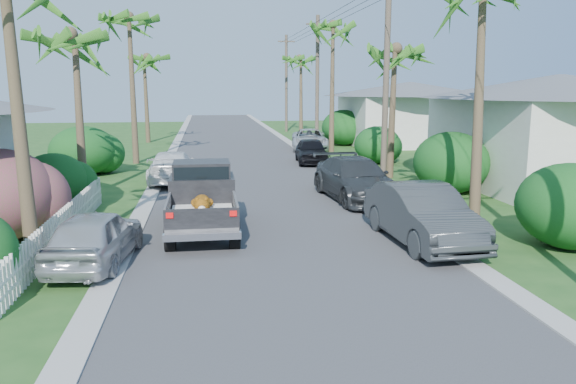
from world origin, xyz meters
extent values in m
plane|color=#224B1C|center=(0.00, 0.00, 0.00)|extent=(120.00, 120.00, 0.00)
cube|color=#38383A|center=(0.00, 25.00, 0.01)|extent=(8.00, 100.00, 0.02)
cube|color=#A5A39E|center=(-4.30, 25.00, 0.03)|extent=(0.60, 100.00, 0.06)
cube|color=#A5A39E|center=(4.30, 25.00, 0.03)|extent=(0.60, 100.00, 0.06)
cylinder|color=black|center=(-3.05, 4.20, 0.38)|extent=(0.28, 0.76, 0.76)
cylinder|color=black|center=(-1.35, 4.20, 0.38)|extent=(0.28, 0.76, 0.76)
cylinder|color=black|center=(-3.05, 7.45, 0.38)|extent=(0.28, 0.76, 0.76)
cylinder|color=black|center=(-1.35, 7.45, 0.38)|extent=(0.28, 0.76, 0.76)
cube|color=slate|center=(-2.20, 4.85, 0.62)|extent=(1.90, 2.40, 0.24)
cube|color=slate|center=(-3.12, 4.85, 1.00)|extent=(0.06, 2.40, 0.55)
cube|color=slate|center=(-1.28, 4.85, 1.00)|extent=(0.06, 2.40, 0.55)
cube|color=black|center=(-2.20, 3.68, 0.98)|extent=(1.92, 0.08, 0.52)
cube|color=silver|center=(-2.20, 3.52, 0.55)|extent=(1.98, 0.18, 0.18)
cube|color=red|center=(-3.00, 3.63, 1.10)|extent=(0.18, 0.05, 0.14)
cube|color=red|center=(-1.40, 3.63, 1.10)|extent=(0.18, 0.05, 0.14)
cube|color=black|center=(-2.20, 6.70, 1.05)|extent=(1.94, 1.65, 1.10)
cube|color=black|center=(-2.20, 6.70, 1.78)|extent=(1.70, 1.35, 0.55)
cube|color=black|center=(-2.20, 6.03, 1.75)|extent=(1.60, 0.05, 0.45)
cube|color=black|center=(-2.20, 7.95, 0.90)|extent=(1.94, 1.20, 0.80)
cube|color=white|center=(-2.20, 4.85, 0.82)|extent=(1.70, 2.10, 0.16)
ellipsoid|color=orange|center=(-2.20, 4.95, 1.12)|extent=(0.48, 1.25, 0.43)
sphere|color=orange|center=(-2.20, 4.20, 1.20)|extent=(0.40, 0.40, 0.40)
ellipsoid|color=white|center=(-2.20, 4.95, 1.02)|extent=(0.32, 0.86, 0.18)
imported|color=#333638|center=(3.81, 3.97, 0.81)|extent=(1.97, 5.00, 1.62)
imported|color=#2A2D2F|center=(3.60, 10.20, 0.79)|extent=(2.70, 5.60, 1.57)
imported|color=black|center=(3.81, 20.55, 0.70)|extent=(2.00, 4.24, 1.40)
imported|color=silver|center=(4.94, 27.18, 0.70)|extent=(2.99, 5.33, 1.41)
imported|color=#B5B8BD|center=(-4.77, 3.30, 0.68)|extent=(2.07, 4.18, 1.37)
imported|color=white|center=(-3.60, 15.14, 0.71)|extent=(2.01, 4.89, 1.42)
cone|color=brown|center=(-6.20, 3.00, 3.50)|extent=(0.36, 0.71, 7.01)
cone|color=brown|center=(-6.80, 12.00, 3.10)|extent=(0.36, 0.61, 6.21)
cone|color=brown|center=(-6.00, 22.00, 4.00)|extent=(0.36, 0.36, 8.00)
cone|color=brown|center=(-6.50, 34.00, 3.25)|extent=(0.36, 0.75, 6.51)
cone|color=brown|center=(6.30, 6.00, 3.75)|extent=(0.36, 0.73, 7.51)
cone|color=brown|center=(6.60, 15.00, 3.00)|extent=(0.36, 0.54, 6.01)
cone|color=brown|center=(6.20, 26.00, 4.10)|extent=(0.36, 0.36, 8.20)
cone|color=brown|center=(6.50, 40.00, 3.40)|extent=(0.36, 0.63, 6.81)
ellipsoid|color=#B21961|center=(-7.80, 6.00, 1.30)|extent=(3.00, 3.30, 2.60)
ellipsoid|color=#124014|center=(-7.40, 10.00, 1.00)|extent=(2.40, 2.64, 2.00)
ellipsoid|color=#124014|center=(-8.00, 18.00, 1.20)|extent=(3.20, 3.52, 2.40)
ellipsoid|color=#124014|center=(7.60, 3.00, 1.15)|extent=(2.80, 3.08, 2.30)
ellipsoid|color=#124014|center=(7.80, 11.00, 1.25)|extent=(3.00, 3.30, 2.50)
ellipsoid|color=#124014|center=(7.50, 20.00, 1.05)|extent=(2.60, 2.86, 2.10)
ellipsoid|color=#124014|center=(8.00, 30.00, 1.30)|extent=(3.20, 3.52, 2.60)
cube|color=white|center=(-6.00, 5.50, 0.50)|extent=(0.10, 11.00, 1.00)
cube|color=silver|center=(13.00, 12.00, 1.90)|extent=(8.00, 9.00, 3.80)
cone|color=#595B60|center=(13.00, 12.00, 4.30)|extent=(6.48, 6.48, 1.00)
cube|color=silver|center=(13.00, 30.00, 1.80)|extent=(9.00, 8.00, 3.60)
cone|color=#595B60|center=(13.00, 30.00, 4.10)|extent=(6.48, 6.48, 1.00)
cylinder|color=brown|center=(5.60, 13.00, 4.50)|extent=(0.26, 0.26, 9.00)
cylinder|color=brown|center=(5.60, 28.00, 4.50)|extent=(0.26, 0.26, 9.00)
cube|color=brown|center=(5.60, 28.00, 8.40)|extent=(1.60, 0.10, 0.10)
cylinder|color=brown|center=(5.60, 43.00, 4.50)|extent=(0.26, 0.26, 9.00)
cube|color=brown|center=(5.60, 43.00, 8.40)|extent=(1.60, 0.10, 0.10)
camera|label=1|loc=(-2.03, -10.43, 4.31)|focal=35.00mm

